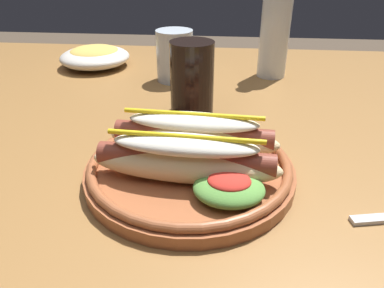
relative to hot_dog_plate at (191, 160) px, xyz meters
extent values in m
cube|color=olive|center=(-0.04, 0.13, -0.04)|extent=(1.19, 1.04, 0.04)
cylinder|color=olive|center=(-0.55, 0.56, -0.41)|extent=(0.06, 0.06, 0.70)
cylinder|color=olive|center=(0.46, 0.56, -0.41)|extent=(0.06, 0.06, 0.70)
cylinder|color=#9E5633|center=(0.00, 0.00, -0.02)|extent=(0.26, 0.26, 0.02)
torus|color=#9E5633|center=(0.00, 0.00, -0.01)|extent=(0.25, 0.25, 0.01)
ellipsoid|color=beige|center=(0.00, -0.03, 0.01)|extent=(0.22, 0.06, 0.04)
cylinder|color=brown|center=(0.00, -0.03, 0.02)|extent=(0.20, 0.04, 0.03)
ellipsoid|color=silver|center=(0.00, -0.03, 0.04)|extent=(0.17, 0.05, 0.02)
cylinder|color=yellow|center=(0.00, -0.03, 0.05)|extent=(0.18, 0.02, 0.01)
ellipsoid|color=beige|center=(0.00, 0.03, 0.01)|extent=(0.22, 0.06, 0.04)
cylinder|color=brown|center=(0.00, 0.03, 0.02)|extent=(0.20, 0.04, 0.03)
ellipsoid|color=silver|center=(0.00, 0.03, 0.04)|extent=(0.17, 0.05, 0.02)
cylinder|color=yellow|center=(0.00, 0.03, 0.05)|extent=(0.18, 0.02, 0.01)
ellipsoid|color=#5B9942|center=(0.05, -0.06, 0.00)|extent=(0.08, 0.07, 0.02)
ellipsoid|color=red|center=(0.05, -0.06, 0.01)|extent=(0.05, 0.04, 0.01)
cylinder|color=black|center=(-0.02, 0.20, 0.03)|extent=(0.07, 0.07, 0.12)
cylinder|color=silver|center=(-0.07, 0.37, 0.03)|extent=(0.08, 0.08, 0.10)
cylinder|color=silver|center=(0.14, 0.41, 0.06)|extent=(0.06, 0.06, 0.17)
ellipsoid|color=silver|center=(-0.27, 0.45, 0.00)|extent=(0.16, 0.16, 0.04)
ellipsoid|color=gold|center=(-0.27, 0.45, 0.01)|extent=(0.11, 0.11, 0.02)
camera|label=1|loc=(0.04, -0.38, 0.23)|focal=34.42mm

